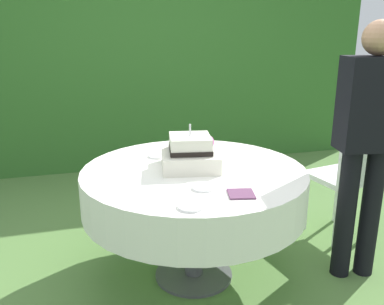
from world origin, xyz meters
The scene contains 10 objects.
ground_plane centered at (0.00, 0.00, 0.00)m, with size 20.00×20.00×0.00m, color #547A3D.
foliage_hedge centered at (0.00, 2.56, 1.22)m, with size 5.54×0.54×2.43m, color #336628.
cake_table centered at (0.00, 0.00, 0.61)m, with size 1.36×1.36×0.74m.
wedding_cake centered at (-0.01, 0.03, 0.82)m, with size 0.39×0.39×0.27m.
serving_plate_near centered at (-0.17, -0.54, 0.74)m, with size 0.13×0.13×0.01m, color white.
serving_plate_far centered at (-0.04, -0.32, 0.74)m, with size 0.12×0.12×0.01m, color white.
serving_plate_left centered at (-0.16, 0.30, 0.74)m, with size 0.13×0.13×0.01m, color white.
napkin_stack centered at (0.12, -0.45, 0.74)m, with size 0.13×0.13×0.01m, color #603856.
garden_chair centered at (1.24, 0.18, 0.54)m, with size 0.47×0.47×0.89m.
standing_person centered at (1.01, -0.25, 0.93)m, with size 0.39×0.26×1.60m.
Camera 1 is at (-0.65, -2.26, 1.55)m, focal length 38.60 mm.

